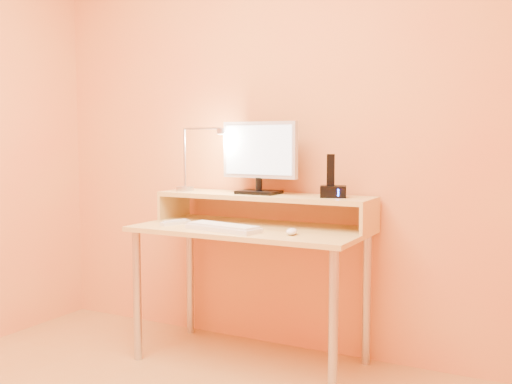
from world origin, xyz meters
The scene contains 25 objects.
wall_back centered at (0.00, 1.50, 1.25)m, with size 3.00×0.04×2.50m, color #DB974B.
desk_leg_fl centered at (-0.55, 0.93, 0.35)m, with size 0.04×0.04×0.69m, color #B1B2BA.
desk_leg_fr centered at (0.55, 0.93, 0.35)m, with size 0.04×0.04×0.69m, color #B1B2BA.
desk_leg_bl centered at (-0.55, 1.43, 0.35)m, with size 0.04×0.04×0.69m, color #B1B2BA.
desk_leg_br centered at (0.55, 1.43, 0.35)m, with size 0.04×0.04×0.69m, color #B1B2BA.
desk_lower centered at (0.00, 1.18, 0.71)m, with size 1.20×0.60×0.03m, color tan.
shelf_riser_left centered at (-0.59, 1.33, 0.79)m, with size 0.02×0.30×0.14m, color tan.
shelf_riser_right centered at (0.59, 1.33, 0.79)m, with size 0.02×0.30×0.14m, color tan.
desk_shelf centered at (0.00, 1.33, 0.87)m, with size 1.20×0.30×0.03m, color tan.
monitor_foot centered at (-0.03, 1.33, 0.89)m, with size 0.22×0.16×0.02m, color black.
monitor_neck centered at (-0.03, 1.33, 0.93)m, with size 0.04×0.04×0.07m, color black.
monitor_panel centered at (-0.03, 1.34, 1.12)m, with size 0.45×0.04×0.30m, color silver.
monitor_back centered at (-0.03, 1.36, 1.12)m, with size 0.40×0.01×0.26m, color black.
monitor_screen centered at (-0.03, 1.32, 1.12)m, with size 0.41×0.00×0.26m, color #C0DDF8.
lamp_base centered at (-0.49, 1.30, 0.89)m, with size 0.10×0.10×0.03m, color #B1B2BA.
lamp_post centered at (-0.49, 1.30, 1.07)m, with size 0.01×0.01×0.33m, color #B1B2BA.
lamp_arm centered at (-0.37, 1.30, 1.24)m, with size 0.01×0.01×0.24m, color #B1B2BA.
lamp_head centered at (-0.25, 1.30, 1.22)m, with size 0.04×0.04×0.03m, color #B1B2BA.
lamp_bulb centered at (-0.25, 1.30, 1.20)m, with size 0.03×0.03×0.00m, color #FFEAC6.
phone_dock centered at (0.40, 1.33, 0.91)m, with size 0.13×0.10×0.06m, color black.
phone_handset centered at (0.38, 1.33, 1.02)m, with size 0.04×0.03×0.16m, color black.
phone_led centered at (0.44, 1.28, 0.91)m, with size 0.01×0.00×0.04m, color blue.
keyboard centered at (-0.07, 1.01, 0.73)m, with size 0.40×0.13×0.02m, color silver.
mouse centered at (0.29, 1.05, 0.74)m, with size 0.05×0.09×0.03m, color white.
remote_control centered at (-0.40, 1.07, 0.73)m, with size 0.05×0.17×0.02m, color silver.
Camera 1 is at (1.43, -1.49, 1.17)m, focal length 41.36 mm.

